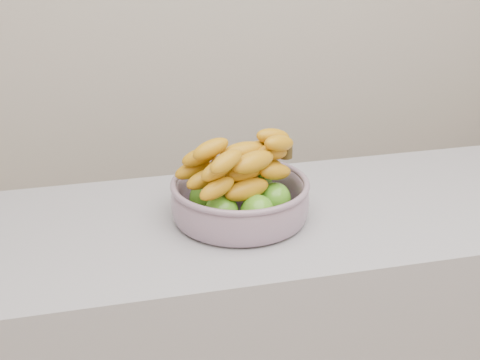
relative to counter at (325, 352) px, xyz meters
name	(u,v)px	position (x,y,z in m)	size (l,w,h in m)	color
counter	(325,352)	(0.00, 0.00, 0.00)	(2.00, 0.60, 0.90)	#A4A3AB
fruit_bowl	(240,194)	(-0.25, 0.00, 0.51)	(0.33, 0.33, 0.19)	#A1AEC1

